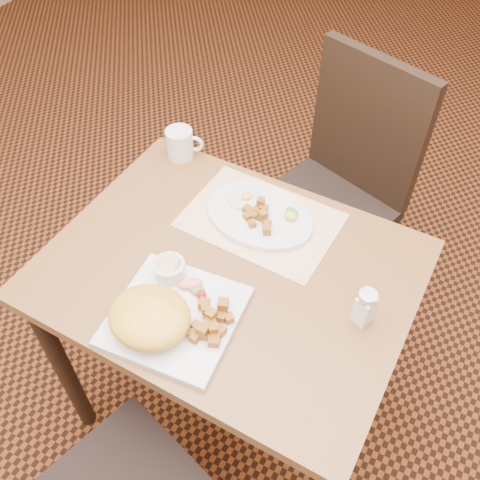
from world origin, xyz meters
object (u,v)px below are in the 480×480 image
(table, at_px, (229,293))
(plate_square, at_px, (175,316))
(chair_far, at_px, (339,183))
(plate_oval, at_px, (259,215))
(coffee_mug, at_px, (181,144))
(salt_shaker, at_px, (365,307))

(table, relative_size, plate_square, 3.21)
(chair_far, relative_size, plate_square, 3.46)
(plate_oval, bearing_deg, chair_far, 81.17)
(plate_oval, relative_size, coffee_mug, 2.80)
(chair_far, xyz_separation_m, plate_square, (-0.09, -0.85, 0.22))
(plate_oval, relative_size, salt_shaker, 3.05)
(plate_oval, bearing_deg, plate_square, -92.92)
(table, bearing_deg, plate_oval, 93.76)
(coffee_mug, bearing_deg, table, -42.02)
(table, height_order, chair_far, chair_far)
(salt_shaker, xyz_separation_m, coffee_mug, (-0.68, 0.29, -0.01))
(coffee_mug, bearing_deg, chair_far, 40.92)
(plate_oval, bearing_deg, table, -86.24)
(table, bearing_deg, chair_far, 84.74)
(plate_square, bearing_deg, table, 80.62)
(chair_far, bearing_deg, table, 101.66)
(coffee_mug, bearing_deg, plate_oval, -20.04)
(salt_shaker, bearing_deg, coffee_mug, 156.81)
(plate_oval, distance_m, salt_shaker, 0.40)
(table, height_order, salt_shaker, salt_shaker)
(table, relative_size, salt_shaker, 9.00)
(plate_oval, xyz_separation_m, coffee_mug, (-0.33, 0.12, 0.03))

